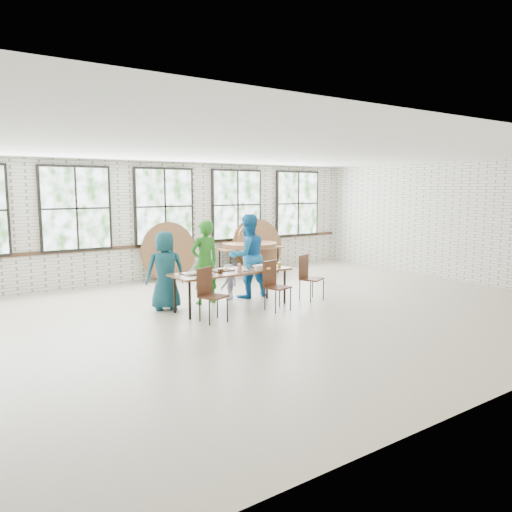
# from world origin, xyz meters

# --- Properties ---
(room) EXTENTS (12.00, 12.00, 12.00)m
(room) POSITION_xyz_m (0.00, 4.44, 1.83)
(room) COLOR #B1A28C
(room) RESTS_ON ground
(dining_table) EXTENTS (2.40, 0.80, 0.74)m
(dining_table) POSITION_xyz_m (-0.31, 0.79, 0.69)
(dining_table) COLOR brown
(dining_table) RESTS_ON ground
(chair_near_left) EXTENTS (0.55, 0.54, 0.95)m
(chair_near_left) POSITION_xyz_m (-1.16, 0.20, 0.56)
(chair_near_left) COLOR #492818
(chair_near_left) RESTS_ON ground
(chair_near_right) EXTENTS (0.52, 0.51, 0.95)m
(chair_near_right) POSITION_xyz_m (0.28, 0.21, 0.56)
(chair_near_right) COLOR #492818
(chair_near_right) RESTS_ON ground
(chair_spare) EXTENTS (0.55, 0.54, 0.95)m
(chair_spare) POSITION_xyz_m (1.40, 0.50, 0.56)
(chair_spare) COLOR #492818
(chair_spare) RESTS_ON ground
(adult_teal) EXTENTS (0.85, 0.66, 1.53)m
(adult_teal) POSITION_xyz_m (-1.41, 1.44, 0.76)
(adult_teal) COLOR navy
(adult_teal) RESTS_ON ground
(adult_green) EXTENTS (0.63, 0.41, 1.70)m
(adult_green) POSITION_xyz_m (-0.54, 1.44, 0.85)
(adult_green) COLOR #25741F
(adult_green) RESTS_ON ground
(toddler) EXTENTS (0.56, 0.44, 0.76)m
(toddler) POSITION_xyz_m (0.04, 1.44, 0.38)
(toddler) COLOR #191647
(toddler) RESTS_ON ground
(adult_blue) EXTENTS (0.92, 0.74, 1.79)m
(adult_blue) POSITION_xyz_m (0.51, 1.44, 0.90)
(adult_blue) COLOR #196CB0
(adult_blue) RESTS_ON ground
(storage_table) EXTENTS (1.85, 0.89, 0.74)m
(storage_table) POSITION_xyz_m (2.19, 3.82, 0.69)
(storage_table) COLOR brown
(storage_table) RESTS_ON ground
(tabletop_clutter) EXTENTS (2.02, 0.64, 0.11)m
(tabletop_clutter) POSITION_xyz_m (-0.21, 0.75, 0.77)
(tabletop_clutter) COLOR black
(tabletop_clutter) RESTS_ON dining_table
(round_tops_stacked) EXTENTS (1.50, 1.50, 0.13)m
(round_tops_stacked) POSITION_xyz_m (2.19, 3.82, 0.80)
(round_tops_stacked) COLOR brown
(round_tops_stacked) RESTS_ON storage_table
(round_tops_leaning) EXTENTS (4.27, 0.41, 1.49)m
(round_tops_leaning) POSITION_xyz_m (1.81, 4.19, 0.73)
(round_tops_leaning) COLOR brown
(round_tops_leaning) RESTS_ON ground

